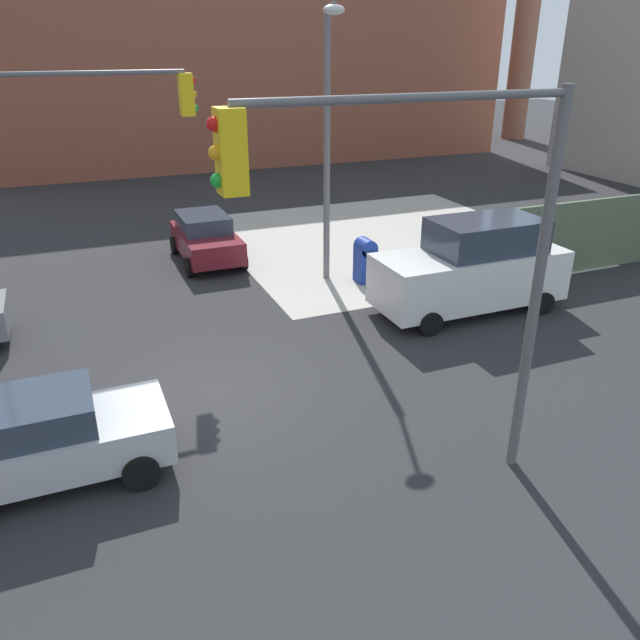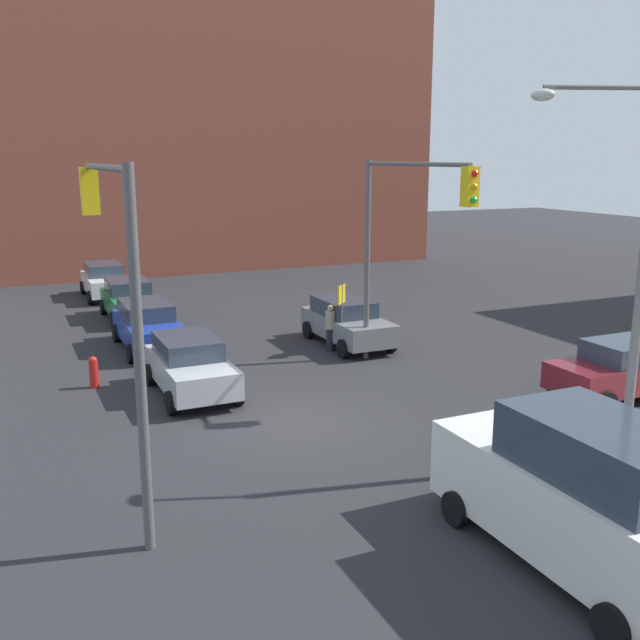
# 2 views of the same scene
# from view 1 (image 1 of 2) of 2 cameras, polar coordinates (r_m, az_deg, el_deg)

# --- Properties ---
(ground_plane) EXTENTS (120.00, 120.00, 0.00)m
(ground_plane) POSITION_cam_1_polar(r_m,az_deg,el_deg) (13.94, -9.89, -6.62)
(ground_plane) COLOR #28282B
(sidewalk_corner) EXTENTS (12.00, 12.00, 0.01)m
(sidewalk_corner) POSITION_cam_1_polar(r_m,az_deg,el_deg) (24.71, 5.84, 7.40)
(sidewalk_corner) COLOR #ADA89E
(sidewalk_corner) RESTS_ON ground
(building_warehouse_north) EXTENTS (32.00, 18.00, 12.64)m
(building_warehouse_north) POSITION_cam_1_polar(r_m,az_deg,el_deg) (47.42, -8.22, 22.96)
(building_warehouse_north) COLOR #93513D
(building_warehouse_north) RESTS_ON ground
(smokestack) EXTENTS (1.80, 1.80, 17.57)m
(smokestack) POSITION_cam_1_polar(r_m,az_deg,el_deg) (53.95, 18.40, 24.81)
(smokestack) COLOR brown
(smokestack) RESTS_ON ground
(traffic_signal_nw_corner) EXTENTS (5.72, 0.36, 6.50)m
(traffic_signal_nw_corner) POSITION_cam_1_polar(r_m,az_deg,el_deg) (16.49, -22.91, 13.92)
(traffic_signal_nw_corner) COLOR #59595B
(traffic_signal_nw_corner) RESTS_ON ground
(traffic_signal_se_corner) EXTENTS (5.28, 0.36, 6.50)m
(traffic_signal_se_corner) POSITION_cam_1_polar(r_m,az_deg,el_deg) (9.08, 10.56, 8.27)
(traffic_signal_se_corner) COLOR #59595B
(traffic_signal_se_corner) RESTS_ON ground
(street_lamp_corner) EXTENTS (1.18, 2.54, 8.00)m
(street_lamp_corner) POSITION_cam_1_polar(r_m,az_deg,el_deg) (18.93, 0.72, 16.98)
(street_lamp_corner) COLOR slate
(street_lamp_corner) RESTS_ON ground
(mailbox_blue) EXTENTS (0.56, 0.64, 1.43)m
(mailbox_blue) POSITION_cam_1_polar(r_m,az_deg,el_deg) (19.87, 4.17, 5.59)
(mailbox_blue) COLOR navy
(mailbox_blue) RESTS_ON ground
(hatchback_silver) EXTENTS (4.02, 2.02, 1.62)m
(hatchback_silver) POSITION_cam_1_polar(r_m,az_deg,el_deg) (11.84, -23.96, -9.78)
(hatchback_silver) COLOR #B7BABF
(hatchback_silver) RESTS_ON ground
(coupe_maroon) EXTENTS (2.02, 3.85, 1.62)m
(coupe_maroon) POSITION_cam_1_polar(r_m,az_deg,el_deg) (22.15, -10.41, 7.42)
(coupe_maroon) COLOR maroon
(coupe_maroon) RESTS_ON ground
(van_white_delivery) EXTENTS (5.40, 2.32, 2.62)m
(van_white_delivery) POSITION_cam_1_polar(r_m,az_deg,el_deg) (18.00, 13.80, 4.71)
(van_white_delivery) COLOR white
(van_white_delivery) RESTS_ON ground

